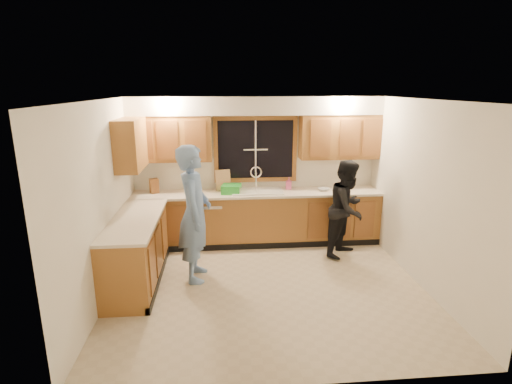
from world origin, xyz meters
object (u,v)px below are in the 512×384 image
dish_crate (231,189)px  soap_bottle (289,183)px  stove (128,268)px  knife_block (154,186)px  woman (347,208)px  sink (257,195)px  bowl (323,189)px  dishwasher (208,222)px  man (194,214)px

dish_crate → soap_bottle: 1.02m
stove → knife_block: (0.07, 1.90, 0.59)m
woman → dish_crate: size_ratio=5.07×
dish_crate → sink: bearing=7.3°
soap_bottle → bowl: 0.61m
dishwasher → bowl: bearing=-0.4°
dishwasher → soap_bottle: 1.55m
knife_block → dish_crate: size_ratio=0.80×
man → woman: 2.45m
man → dish_crate: 1.31m
dishwasher → dish_crate: size_ratio=2.66×
dish_crate → soap_bottle: bearing=10.5°
bowl → sink: bearing=178.5°
man → knife_block: size_ratio=7.79×
knife_block → man: bearing=-88.5°
knife_block → dish_crate: (1.29, -0.13, -0.05)m
sink → soap_bottle: 0.60m
woman → dish_crate: 1.93m
sink → woman: 1.53m
woman → soap_bottle: 1.15m
dish_crate → knife_block: bearing=174.0°
soap_bottle → stove: bearing=-140.5°
soap_bottle → dishwasher: bearing=-174.2°
dish_crate → stove: bearing=-127.6°
soap_bottle → bowl: bearing=-15.3°
dishwasher → stove: size_ratio=0.91×
knife_block → soap_bottle: knife_block is taller
stove → man: (0.82, 0.58, 0.51)m
bowl → man: bearing=-150.3°
man → soap_bottle: 2.07m
knife_block → bowl: knife_block is taller
man → dish_crate: size_ratio=6.22×
stove → woman: (3.18, 1.19, 0.33)m
knife_block → bowl: size_ratio=1.26×
man → woman: man is taller
knife_block → dishwasher: bearing=-33.9°
dish_crate → bowl: (1.58, 0.03, -0.05)m
sink → knife_block: sink is taller
sink → dishwasher: size_ratio=1.05×
stove → dish_crate: dish_crate is taller
sink → woman: bearing=-24.7°
stove → woman: woman is taller
sink → stove: sink is taller
woman → bowl: (-0.24, 0.61, 0.16)m
man → dish_crate: (0.54, 1.19, 0.03)m
dish_crate → bowl: 1.59m
woman → knife_block: bearing=119.5°
knife_block → soap_bottle: (2.29, 0.05, -0.02)m
woman → knife_block: size_ratio=6.35×
woman → dish_crate: woman is taller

